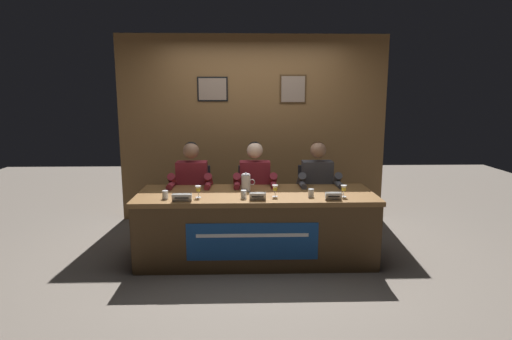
# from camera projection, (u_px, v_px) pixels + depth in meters

# --- Properties ---
(ground_plane) EXTENTS (12.00, 12.00, 0.00)m
(ground_plane) POSITION_uv_depth(u_px,v_px,m) (256.00, 257.00, 4.67)
(ground_plane) COLOR #70665B
(wall_back_panelled) EXTENTS (3.75, 0.14, 2.60)m
(wall_back_panelled) POSITION_uv_depth(u_px,v_px,m) (253.00, 129.00, 5.97)
(wall_back_panelled) COLOR brown
(wall_back_panelled) RESTS_ON ground_plane
(conference_table) EXTENTS (2.55, 0.89, 0.74)m
(conference_table) POSITION_uv_depth(u_px,v_px,m) (256.00, 217.00, 4.48)
(conference_table) COLOR brown
(conference_table) RESTS_ON ground_plane
(chair_left) EXTENTS (0.44, 0.45, 0.91)m
(chair_left) POSITION_uv_depth(u_px,v_px,m) (194.00, 205.00, 5.19)
(chair_left) COLOR black
(chair_left) RESTS_ON ground_plane
(panelist_left) EXTENTS (0.51, 0.48, 1.24)m
(panelist_left) POSITION_uv_depth(u_px,v_px,m) (191.00, 186.00, 4.94)
(panelist_left) COLOR black
(panelist_left) RESTS_ON ground_plane
(nameplate_left) EXTENTS (0.19, 0.06, 0.08)m
(nameplate_left) POSITION_uv_depth(u_px,v_px,m) (182.00, 198.00, 4.17)
(nameplate_left) COLOR white
(nameplate_left) RESTS_ON conference_table
(juice_glass_left) EXTENTS (0.06, 0.06, 0.12)m
(juice_glass_left) POSITION_uv_depth(u_px,v_px,m) (198.00, 189.00, 4.31)
(juice_glass_left) COLOR white
(juice_glass_left) RESTS_ON conference_table
(water_cup_left) EXTENTS (0.06, 0.06, 0.08)m
(water_cup_left) POSITION_uv_depth(u_px,v_px,m) (165.00, 195.00, 4.27)
(water_cup_left) COLOR silver
(water_cup_left) RESTS_ON conference_table
(chair_center) EXTENTS (0.44, 0.45, 0.91)m
(chair_center) POSITION_uv_depth(u_px,v_px,m) (255.00, 204.00, 5.21)
(chair_center) COLOR black
(chair_center) RESTS_ON ground_plane
(panelist_center) EXTENTS (0.51, 0.48, 1.24)m
(panelist_center) POSITION_uv_depth(u_px,v_px,m) (255.00, 186.00, 4.96)
(panelist_center) COLOR black
(panelist_center) RESTS_ON ground_plane
(nameplate_center) EXTENTS (0.17, 0.06, 0.08)m
(nameplate_center) POSITION_uv_depth(u_px,v_px,m) (258.00, 196.00, 4.21)
(nameplate_center) COLOR white
(nameplate_center) RESTS_ON conference_table
(juice_glass_center) EXTENTS (0.06, 0.06, 0.12)m
(juice_glass_center) POSITION_uv_depth(u_px,v_px,m) (275.00, 189.00, 4.35)
(juice_glass_center) COLOR white
(juice_glass_center) RESTS_ON conference_table
(water_cup_center) EXTENTS (0.06, 0.06, 0.08)m
(water_cup_center) POSITION_uv_depth(u_px,v_px,m) (244.00, 195.00, 4.29)
(water_cup_center) COLOR silver
(water_cup_center) RESTS_ON conference_table
(chair_right) EXTENTS (0.44, 0.45, 0.91)m
(chair_right) POSITION_uv_depth(u_px,v_px,m) (315.00, 204.00, 5.23)
(chair_right) COLOR black
(chair_right) RESTS_ON ground_plane
(panelist_right) EXTENTS (0.51, 0.48, 1.24)m
(panelist_right) POSITION_uv_depth(u_px,v_px,m) (318.00, 185.00, 4.98)
(panelist_right) COLOR black
(panelist_right) RESTS_ON ground_plane
(nameplate_right) EXTENTS (0.17, 0.06, 0.08)m
(nameplate_right) POSITION_uv_depth(u_px,v_px,m) (334.00, 196.00, 4.22)
(nameplate_right) COLOR white
(nameplate_right) RESTS_ON conference_table
(juice_glass_right) EXTENTS (0.06, 0.06, 0.12)m
(juice_glass_right) POSITION_uv_depth(u_px,v_px,m) (344.00, 189.00, 4.34)
(juice_glass_right) COLOR white
(juice_glass_right) RESTS_ON conference_table
(water_cup_right) EXTENTS (0.06, 0.06, 0.08)m
(water_cup_right) POSITION_uv_depth(u_px,v_px,m) (311.00, 193.00, 4.35)
(water_cup_right) COLOR silver
(water_cup_right) RESTS_ON conference_table
(water_pitcher_central) EXTENTS (0.15, 0.10, 0.21)m
(water_pitcher_central) POSITION_uv_depth(u_px,v_px,m) (246.00, 183.00, 4.60)
(water_pitcher_central) COLOR silver
(water_pitcher_central) RESTS_ON conference_table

